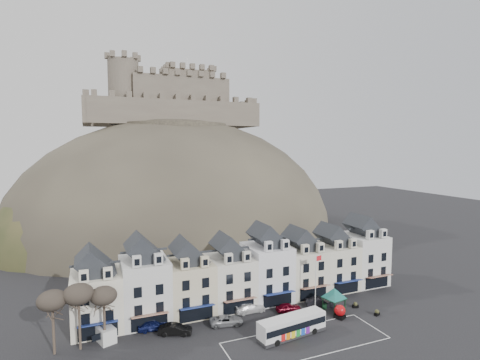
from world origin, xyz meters
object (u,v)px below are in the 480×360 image
Objects in this scene: white_van at (103,332)px; car_maroon at (288,307)px; car_white at (250,308)px; car_silver at (226,320)px; flagpole at (316,278)px; car_navy at (153,325)px; car_charcoal at (320,302)px; car_black at (175,329)px; bus_shelter at (334,293)px; bus at (292,325)px; red_buoy at (340,311)px.

car_maroon is (27.34, -2.04, -0.32)m from white_van.
car_white is at bearing 76.34° from car_maroon.
flagpole is at bearing -83.11° from car_silver.
car_navy is 0.92× the size of car_silver.
car_navy is 20.81m from car_maroon.
car_maroon is at bearing 108.90° from car_charcoal.
car_navy is 0.97× the size of car_black.
bus_shelter is at bearing -110.49° from car_white.
white_van reaches higher than car_black.
bus_shelter is at bearing -73.60° from car_black.
bus is at bearing -142.92° from flagpole.
red_buoy is 0.45× the size of car_black.
red_buoy reaches higher than car_white.
car_maroon is at bearing 140.69° from red_buoy.
car_white is (12.40, 2.50, -0.02)m from car_black.
flagpole is 11.45m from car_white.
car_black is at bearing 178.45° from flagpole.
red_buoy is 13.75m from car_white.
bus_shelter reaches higher than car_black.
car_black is at bearing 99.23° from car_silver.
bus_shelter is 3.12m from red_buoy.
car_silver is (-17.32, 2.17, -2.23)m from bus_shelter.
car_maroon is at bearing -67.38° from car_black.
car_charcoal is (-0.49, 4.58, -0.32)m from red_buoy.
car_black is (9.23, -2.44, -0.25)m from white_van.
car_white reaches higher than car_maroon.
bus_shelter is at bearing 74.10° from red_buoy.
bus_shelter is 34.46m from white_van.
car_charcoal is (5.58, -0.39, 0.06)m from car_maroon.
car_black is 0.91× the size of car_white.
car_black is 1.02× the size of car_charcoal.
car_black is at bearing 148.96° from bus.
flagpole reaches higher than car_navy.
car_black is at bearing 112.93° from car_charcoal.
bus is 1.80× the size of bus_shelter.
red_buoy is 0.43× the size of car_silver.
flagpole is at bearing 140.19° from car_charcoal.
car_navy is 0.99× the size of car_charcoal.
car_maroon is (10.56, 0.39, -0.01)m from car_silver.
car_black is 7.55m from car_silver.
car_maroon is at bearing -92.15° from car_navy.
car_maroon is 0.89× the size of car_charcoal.
bus is 2.19× the size of white_van.
bus_shelter is 1.46× the size of car_maroon.
flagpole is 22.93m from car_black.
bus_shelter is 1.22× the size of white_van.
white_van is at bearing 90.97° from car_silver.
white_van is at bearing 92.32° from car_maroon.
bus_shelter is 7.56m from car_maroon.
red_buoy is at bearing -31.60° from white_van.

